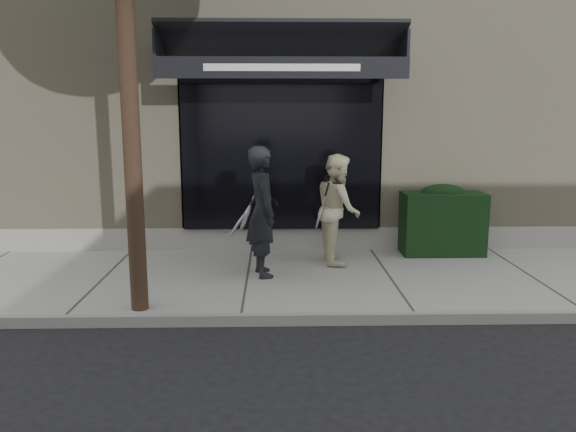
{
  "coord_description": "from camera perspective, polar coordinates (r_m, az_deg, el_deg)",
  "views": [
    {
      "loc": [
        -1.61,
        -7.63,
        2.4
      ],
      "look_at": [
        -1.41,
        0.6,
        0.87
      ],
      "focal_mm": 35.0,
      "sensor_mm": 36.0,
      "label": 1
    }
  ],
  "objects": [
    {
      "name": "curb",
      "position": [
        6.7,
        12.81,
        -10.07
      ],
      "size": [
        20.0,
        0.1,
        0.14
      ],
      "primitive_type": "cube",
      "color": "gray",
      "rests_on": "ground"
    },
    {
      "name": "sidewalk",
      "position": [
        8.14,
        10.16,
        -6.33
      ],
      "size": [
        20.0,
        3.0,
        0.12
      ],
      "primitive_type": "cube",
      "color": "#A4A59F",
      "rests_on": "ground"
    },
    {
      "name": "building_facade",
      "position": [
        12.69,
        6.02,
        12.03
      ],
      "size": [
        14.3,
        8.04,
        5.64
      ],
      "color": "tan",
      "rests_on": "ground"
    },
    {
      "name": "pedestrian_back",
      "position": [
        8.55,
        5.1,
        0.76
      ],
      "size": [
        0.75,
        0.85,
        1.66
      ],
      "color": "beige",
      "rests_on": "sidewalk"
    },
    {
      "name": "hedge",
      "position": [
        9.44,
        15.34,
        -0.45
      ],
      "size": [
        1.3,
        0.7,
        1.14
      ],
      "color": "black",
      "rests_on": "sidewalk"
    },
    {
      "name": "ground",
      "position": [
        8.15,
        10.15,
        -6.73
      ],
      "size": [
        80.0,
        80.0,
        0.0
      ],
      "primitive_type": "plane",
      "color": "black",
      "rests_on": "ground"
    },
    {
      "name": "pedestrian_front",
      "position": [
        7.8,
        -2.63,
        0.44
      ],
      "size": [
        0.73,
        0.87,
        1.82
      ],
      "color": "black",
      "rests_on": "sidewalk"
    }
  ]
}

